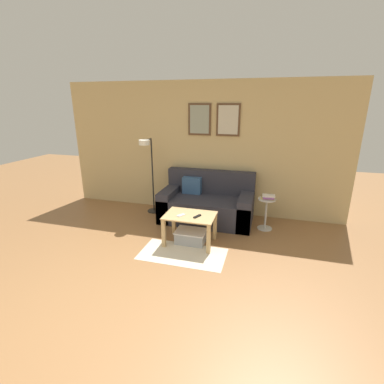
{
  "coord_description": "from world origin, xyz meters",
  "views": [
    {
      "loc": [
        1.34,
        -1.91,
        2.14
      ],
      "look_at": [
        0.25,
        1.95,
        0.85
      ],
      "focal_mm": 26.0,
      "sensor_mm": 36.0,
      "label": 1
    }
  ],
  "objects": [
    {
      "name": "couch",
      "position": [
        0.27,
        2.92,
        0.31
      ],
      "size": [
        1.7,
        0.9,
        0.9
      ],
      "color": "#2D2D38",
      "rests_on": "ground_plane"
    },
    {
      "name": "floor_lamp",
      "position": [
        -0.87,
        2.86,
        1.0
      ],
      "size": [
        0.27,
        0.54,
        1.5
      ],
      "color": "black",
      "rests_on": "ground_plane"
    },
    {
      "name": "coffee_table",
      "position": [
        0.22,
        1.93,
        0.37
      ],
      "size": [
        0.78,
        0.55,
        0.48
      ],
      "color": "tan",
      "rests_on": "ground_plane"
    },
    {
      "name": "remote_control",
      "position": [
        0.35,
        1.88,
        0.49
      ],
      "size": [
        0.1,
        0.15,
        0.02
      ],
      "primitive_type": "cube",
      "rotation": [
        0.0,
        0.0,
        -0.44
      ],
      "color": "black",
      "rests_on": "coffee_table"
    },
    {
      "name": "ground_plane",
      "position": [
        0.0,
        0.0,
        0.0
      ],
      "size": [
        16.0,
        16.0,
        0.0
      ],
      "primitive_type": "plane",
      "color": "olive"
    },
    {
      "name": "wall_back",
      "position": [
        0.0,
        3.39,
        1.28
      ],
      "size": [
        5.6,
        0.09,
        2.55
      ],
      "color": "tan",
      "rests_on": "ground_plane"
    },
    {
      "name": "cell_phone",
      "position": [
        0.09,
        1.87,
        0.48
      ],
      "size": [
        0.13,
        0.15,
        0.01
      ],
      "primitive_type": "cube",
      "rotation": [
        0.0,
        0.0,
        -0.55
      ],
      "color": "silver",
      "rests_on": "coffee_table"
    },
    {
      "name": "storage_bin",
      "position": [
        0.23,
        1.95,
        0.1
      ],
      "size": [
        0.48,
        0.35,
        0.2
      ],
      "color": "#9EA3A8",
      "rests_on": "ground_plane"
    },
    {
      "name": "book_stack",
      "position": [
        1.37,
        2.8,
        0.6
      ],
      "size": [
        0.24,
        0.19,
        0.07
      ],
      "color": "#D8C666",
      "rests_on": "side_table"
    },
    {
      "name": "area_rug",
      "position": [
        0.21,
        1.56,
        0.0
      ],
      "size": [
        1.27,
        0.66,
        0.01
      ],
      "primitive_type": "cube",
      "color": "beige",
      "rests_on": "ground_plane"
    },
    {
      "name": "side_table",
      "position": [
        1.35,
        2.79,
        0.33
      ],
      "size": [
        0.3,
        0.3,
        0.56
      ],
      "color": "silver",
      "rests_on": "ground_plane"
    }
  ]
}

